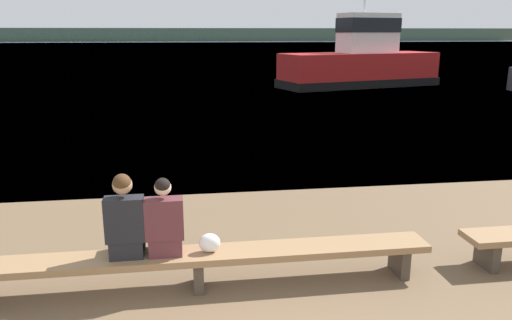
% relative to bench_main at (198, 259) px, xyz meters
% --- Properties ---
extents(water_surface, '(240.00, 240.00, 0.00)m').
position_rel_bench_main_xyz_m(water_surface, '(0.03, 123.67, -0.38)').
color(water_surface, '#5684A3').
rests_on(water_surface, ground).
extents(far_shoreline, '(600.00, 12.00, 4.49)m').
position_rel_bench_main_xyz_m(far_shoreline, '(0.03, 179.65, 1.86)').
color(far_shoreline, '#384233').
rests_on(far_shoreline, ground).
extents(bench_main, '(5.78, 0.50, 0.47)m').
position_rel_bench_main_xyz_m(bench_main, '(0.00, 0.00, 0.00)').
color(bench_main, '#8E6B47').
rests_on(bench_main, ground).
extents(person_left, '(0.45, 0.42, 1.03)m').
position_rel_bench_main_xyz_m(person_left, '(-0.83, 0.01, 0.53)').
color(person_left, black).
rests_on(person_left, bench_main).
extents(person_right, '(0.45, 0.41, 0.96)m').
position_rel_bench_main_xyz_m(person_right, '(-0.38, 0.02, 0.48)').
color(person_right, '#56282D').
rests_on(person_right, bench_main).
extents(shopping_bag, '(0.26, 0.16, 0.24)m').
position_rel_bench_main_xyz_m(shopping_bag, '(0.15, -0.01, 0.21)').
color(shopping_bag, white).
rests_on(shopping_bag, bench_main).
extents(tugboat_red, '(9.96, 5.36, 6.52)m').
position_rel_bench_main_xyz_m(tugboat_red, '(10.13, 22.47, 0.91)').
color(tugboat_red, '#A81919').
rests_on(tugboat_red, water_surface).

